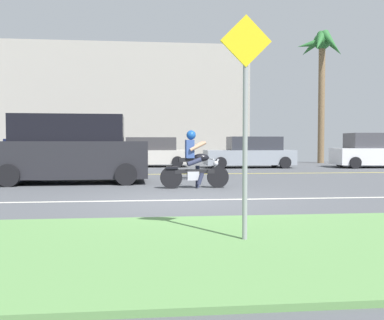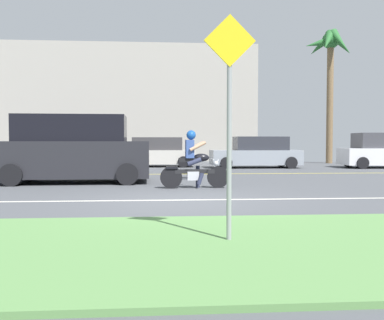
{
  "view_description": "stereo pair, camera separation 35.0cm",
  "coord_description": "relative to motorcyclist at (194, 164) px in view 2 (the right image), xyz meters",
  "views": [
    {
      "loc": [
        -0.84,
        -9.02,
        1.24
      ],
      "look_at": [
        0.38,
        2.57,
        0.76
      ],
      "focal_mm": 40.54,
      "sensor_mm": 36.0,
      "label": 1
    },
    {
      "loc": [
        -0.49,
        -9.05,
        1.24
      ],
      "look_at": [
        0.38,
        2.57,
        0.76
      ],
      "focal_mm": 40.54,
      "sensor_mm": 36.0,
      "label": 2
    }
  ],
  "objects": [
    {
      "name": "street_sign",
      "position": [
        -0.09,
        -6.5,
        1.01
      ],
      "size": [
        0.62,
        0.06,
        2.76
      ],
      "color": "gray",
      "rests_on": "ground"
    },
    {
      "name": "building_far",
      "position": [
        -3.19,
        18.4,
        3.16
      ],
      "size": [
        17.38,
        4.0,
        7.65
      ],
      "primitive_type": "cube",
      "color": "#A8A399",
      "rests_on": "ground"
    },
    {
      "name": "palm_tree_0",
      "position": [
        9.13,
        13.5,
        5.76
      ],
      "size": [
        3.12,
        3.01,
        7.87
      ],
      "color": "brown",
      "rests_on": "ground"
    },
    {
      "name": "grass_median",
      "position": [
        -0.44,
        -6.7,
        -0.63
      ],
      "size": [
        56.0,
        3.8,
        0.06
      ],
      "primitive_type": "cube",
      "color": "#5B8C4C",
      "rests_on": "ground"
    },
    {
      "name": "lane_line_far",
      "position": [
        -0.44,
        5.24,
        -0.66
      ],
      "size": [
        50.4,
        0.12,
        0.01
      ],
      "primitive_type": "cube",
      "color": "yellow",
      "rests_on": "ground"
    },
    {
      "name": "parked_car_2",
      "position": [
        3.81,
        9.23,
        0.05
      ],
      "size": [
        4.34,
        1.89,
        1.52
      ],
      "color": "#8C939E",
      "rests_on": "ground"
    },
    {
      "name": "lane_line_near",
      "position": [
        -0.44,
        -2.41,
        -0.66
      ],
      "size": [
        50.4,
        0.12,
        0.01
      ],
      "primitive_type": "cube",
      "color": "silver",
      "rests_on": "ground"
    },
    {
      "name": "parked_car_1",
      "position": [
        -1.22,
        10.57,
        0.04
      ],
      "size": [
        4.3,
        2.03,
        1.5
      ],
      "color": "beige",
      "rests_on": "ground"
    },
    {
      "name": "motorcyclist",
      "position": [
        0.0,
        0.0,
        0.0
      ],
      "size": [
        1.87,
        0.61,
        1.57
      ],
      "color": "black",
      "rests_on": "ground"
    },
    {
      "name": "suv_nearby",
      "position": [
        -3.56,
        1.95,
        0.34
      ],
      "size": [
        4.74,
        2.36,
        2.07
      ],
      "color": "#232328",
      "rests_on": "ground"
    },
    {
      "name": "parked_car_0",
      "position": [
        -6.62,
        10.59,
        0.0
      ],
      "size": [
        4.47,
        1.95,
        1.41
      ],
      "color": "navy",
      "rests_on": "ground"
    },
    {
      "name": "ground",
      "position": [
        -0.44,
        0.4,
        -0.68
      ],
      "size": [
        56.0,
        30.0,
        0.04
      ],
      "primitive_type": "cube",
      "color": "#4C4F54"
    }
  ]
}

